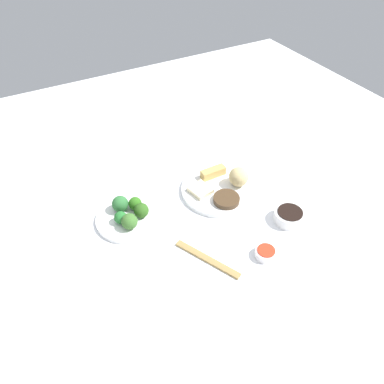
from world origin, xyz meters
TOP-DOWN VIEW (x-y plane):
  - tabletop at (0.00, 0.00)m, footprint 2.20×2.20m
  - main_plate at (0.01, -0.04)m, footprint 0.27×0.27m
  - rice_scoop at (-0.00, -0.11)m, footprint 0.07×0.07m
  - spring_roll at (0.08, -0.06)m, footprint 0.03×0.09m
  - crab_rangoon_wonton at (0.03, 0.03)m, footprint 0.08×0.08m
  - stir_fry_heap at (-0.05, -0.03)m, footprint 0.09×0.09m
  - broccoli_plate at (0.04, 0.29)m, footprint 0.21×0.21m
  - broccoli_floret_0 at (-0.01, 0.30)m, footprint 0.05×0.05m
  - broccoli_floret_1 at (0.08, 0.30)m, footprint 0.05×0.05m
  - broccoli_floret_2 at (0.02, 0.25)m, footprint 0.05×0.05m
  - broccoli_floret_3 at (0.03, 0.32)m, footprint 0.04×0.04m
  - broccoli_floret_5 at (0.06, 0.25)m, footprint 0.04×0.04m
  - soy_sauce_bowl at (-0.21, -0.16)m, footprint 0.10×0.10m
  - soy_sauce_bowl_liquid at (-0.21, -0.16)m, footprint 0.08×0.08m
  - sauce_ramekin_sweet_and_sour at (-0.29, -0.01)m, footprint 0.06×0.06m
  - sauce_ramekin_sweet_and_sour_liquid at (-0.29, -0.01)m, footprint 0.05×0.05m
  - chopsticks_pair at (-0.22, 0.15)m, footprint 0.20×0.11m

SIDE VIEW (x-z plane):
  - tabletop at x=0.00m, z-range 0.00..0.02m
  - chopsticks_pair at x=-0.22m, z-range 0.02..0.03m
  - broccoli_plate at x=0.04m, z-range 0.02..0.03m
  - main_plate at x=0.01m, z-range 0.02..0.04m
  - sauce_ramekin_sweet_and_sour at x=-0.29m, z-range 0.02..0.04m
  - soy_sauce_bowl at x=-0.21m, z-range 0.02..0.06m
  - crab_rangoon_wonton at x=0.03m, z-range 0.04..0.05m
  - stir_fry_heap at x=-0.05m, z-range 0.04..0.05m
  - sauce_ramekin_sweet_and_sour_liquid at x=-0.29m, z-range 0.04..0.05m
  - spring_roll at x=0.08m, z-range 0.04..0.07m
  - broccoli_floret_3 at x=0.03m, z-range 0.03..0.08m
  - broccoli_floret_5 at x=0.06m, z-range 0.03..0.08m
  - soy_sauce_bowl_liquid at x=-0.21m, z-range 0.06..0.06m
  - broccoli_floret_2 at x=0.02m, z-range 0.03..0.08m
  - broccoli_floret_0 at x=-0.01m, z-range 0.03..0.09m
  - broccoli_floret_1 at x=0.08m, z-range 0.03..0.09m
  - rice_scoop at x=0.00m, z-range 0.04..0.10m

